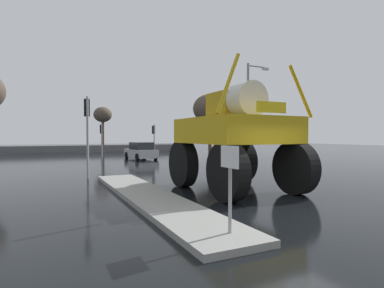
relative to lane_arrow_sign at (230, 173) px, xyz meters
name	(u,v)px	position (x,y,z in m)	size (l,w,h in m)	color
ground_plane	(137,162)	(3.41, 18.95, -1.35)	(120.00, 120.00, 0.00)	black
median_island	(149,196)	(-0.20, 4.62, -1.27)	(1.62, 10.82, 0.15)	gray
lane_arrow_sign	(230,173)	(0.00, 0.00, 0.00)	(0.07, 0.60, 1.74)	#99999E
oversize_sprayer	(235,136)	(3.28, 4.70, 0.72)	(4.04, 5.25, 4.66)	black
sedan_ahead	(141,151)	(4.52, 21.62, -0.63)	(2.19, 4.24, 1.52)	#B7B7BF
traffic_signal_near_left	(87,119)	(-1.42, 10.51, 1.56)	(0.24, 0.54, 3.98)	gray
traffic_signal_near_right	(243,121)	(7.70, 10.50, 1.66)	(0.24, 0.54, 4.13)	gray
traffic_signal_far_left	(154,133)	(6.80, 24.81, 1.00)	(0.24, 0.55, 3.23)	gray
traffic_signal_far_right	(101,133)	(1.62, 24.81, 1.01)	(0.24, 0.55, 3.25)	gray
streetlight_near_right	(250,108)	(10.15, 13.13, 2.75)	(1.90, 0.24, 7.32)	gray
bare_tree_right	(210,109)	(11.51, 21.47, 3.39)	(3.38, 3.38, 6.21)	#473828
bare_tree_far_center	(103,115)	(3.97, 37.88, 3.53)	(2.45, 2.45, 6.04)	#473828
roadside_barrier	(102,149)	(3.41, 35.23, -0.90)	(26.24, 0.24, 0.90)	#59595B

